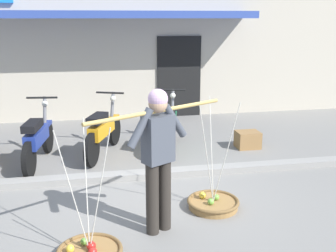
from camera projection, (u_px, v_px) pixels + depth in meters
The scene contains 10 objects.
ground_plane at pixel (148, 196), 5.67m from camera, with size 90.00×90.00×0.00m, color gray.
sidewalk_curb at pixel (142, 175), 6.32m from camera, with size 20.00×0.24×0.10m, color gray.
fruit_vendor at pixel (158, 152), 4.52m from camera, with size 1.63×0.92×1.70m.
fruit_basket_left_side at pixel (213, 203), 5.31m from camera, with size 0.69×0.69×1.45m.
fruit_basket_right_side at pixel (90, 252), 4.19m from camera, with size 0.69×0.69×1.45m.
motorcycle_second_in_row at pixel (38, 139), 6.80m from camera, with size 0.54×1.81×1.09m.
motorcycle_third_in_row at pixel (103, 131), 7.27m from camera, with size 0.78×1.73×1.09m.
motorcycle_end_of_row at pixel (169, 127), 7.55m from camera, with size 0.70×1.76×1.09m.
storefront_building at pixel (96, 29), 11.81m from camera, with size 13.00×6.00×4.20m.
wooden_crate at pixel (248, 140), 7.76m from camera, with size 0.44×0.36×0.32m, color olive.
Camera 1 is at (-0.69, -5.18, 2.44)m, focal length 43.05 mm.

